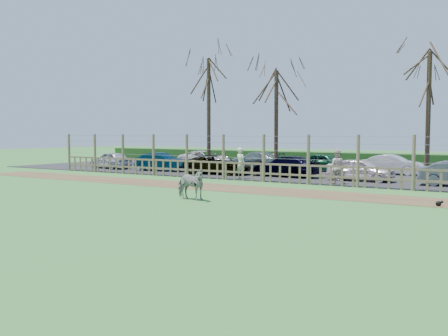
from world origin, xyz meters
The scene contains 21 objects.
ground centered at (0.00, 0.00, 0.00)m, with size 120.00×120.00×0.00m, color #599A49.
dirt_strip centered at (0.00, 4.50, 0.01)m, with size 34.00×2.80×0.01m, color brown.
asphalt centered at (0.00, 14.50, 0.02)m, with size 44.00×13.00×0.04m, color #232326.
hedge centered at (0.00, 21.50, 0.55)m, with size 46.00×2.00×1.10m, color #1E4716.
fence centered at (0.00, 8.00, 0.80)m, with size 30.16×0.16×2.50m.
tree_left centered at (-6.50, 12.50, 5.62)m, with size 4.80×4.80×7.88m.
tree_mid centered at (-2.00, 13.50, 4.87)m, with size 4.80×4.80×6.83m.
tree_right centered at (7.00, 14.00, 5.24)m, with size 4.80×4.80×7.35m.
zebra centered at (0.91, 0.19, 0.62)m, with size 0.67×1.47×1.24m, color gray.
visitor_a centered at (-1.78, 8.66, 0.90)m, with size 0.63×0.41×1.72m, color #C9EEAF.
visitor_b centered at (3.70, 8.73, 0.90)m, with size 0.84×0.65×1.72m, color beige.
crow centered at (9.28, 3.50, 0.10)m, with size 0.26×0.19×0.21m.
car_0 centered at (-13.75, 10.67, 0.64)m, with size 1.42×3.52×1.20m, color #B9B8C6.
car_1 centered at (-9.18, 10.78, 0.64)m, with size 1.27×3.64×1.20m, color #06233A.
car_2 centered at (-4.56, 10.66, 0.64)m, with size 1.99×4.32×1.20m, color black.
car_3 centered at (-0.26, 11.19, 0.64)m, with size 1.68×4.13×1.20m, color black.
car_4 centered at (4.28, 10.86, 0.64)m, with size 1.42×3.52×1.20m, color silver.
car_8 centered at (-9.11, 15.86, 0.64)m, with size 1.99×4.32×1.20m, color silver.
car_9 centered at (-4.82, 15.77, 0.64)m, with size 1.68×4.13×1.20m, color slate.
car_10 centered at (0.32, 16.20, 0.64)m, with size 1.42×3.52×1.20m, color #134B2D.
car_11 centered at (4.66, 16.14, 0.64)m, with size 1.27×3.64×1.20m, color silver.
Camera 1 is at (12.14, -15.20, 2.56)m, focal length 40.00 mm.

